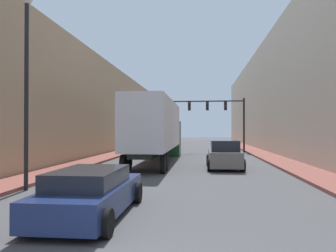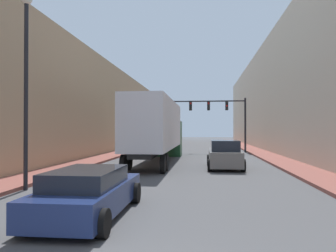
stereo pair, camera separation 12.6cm
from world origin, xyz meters
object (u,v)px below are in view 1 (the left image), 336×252
Objects in this scene: sedan_car at (91,193)px; traffic_signal_gantry at (222,113)px; suv_car at (224,155)px; street_lamp at (27,65)px; semi_truck at (158,128)px.

sedan_car is 0.62× the size of traffic_signal_gantry.
street_lamp reaches higher than suv_car.
suv_car is (4.33, 11.43, 0.17)m from sedan_car.
suv_car is 12.08m from street_lamp.
street_lamp reaches higher than sedan_car.
suv_car is (4.47, -3.11, -1.63)m from semi_truck.
sedan_car is 0.62× the size of street_lamp.
traffic_signal_gantry reaches higher than suv_car.
suv_car is at bearing 69.27° from sedan_car.
street_lamp is (-3.76, 3.39, 4.19)m from sedan_car.
street_lamp is (-3.61, -11.14, 2.39)m from semi_truck.
street_lamp is at bearing -111.55° from traffic_signal_gantry.
traffic_signal_gantry is (5.13, 25.90, 3.46)m from sedan_car.
semi_truck reaches higher than sedan_car.
semi_truck reaches higher than suv_car.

